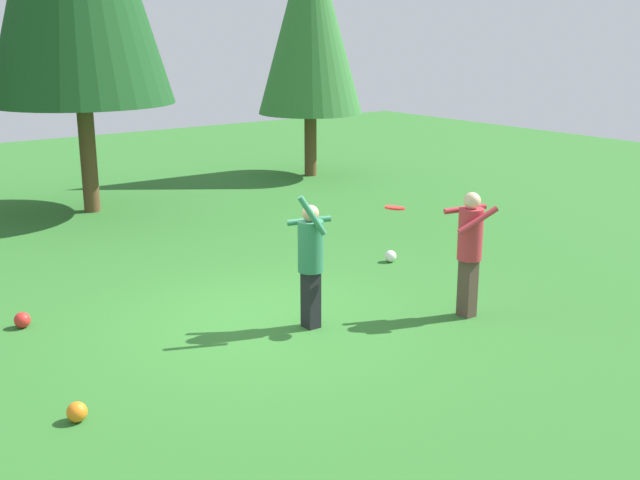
{
  "coord_description": "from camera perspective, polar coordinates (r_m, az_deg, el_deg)",
  "views": [
    {
      "loc": [
        -5.49,
        -8.42,
        3.91
      ],
      "look_at": [
        0.79,
        -0.1,
        1.05
      ],
      "focal_mm": 43.59,
      "sensor_mm": 36.0,
      "label": 1
    }
  ],
  "objects": [
    {
      "name": "ground_plane",
      "position": [
        10.79,
        -3.72,
        -5.94
      ],
      "size": [
        40.0,
        40.0,
        0.0
      ],
      "primitive_type": "plane",
      "color": "#2D6B28"
    },
    {
      "name": "person_thrower",
      "position": [
        10.23,
        -0.69,
        -1.14
      ],
      "size": [
        0.66,
        0.66,
        1.86
      ],
      "rotation": [
        0.0,
        0.0,
        -0.53
      ],
      "color": "black",
      "rests_on": "ground_plane"
    },
    {
      "name": "person_catcher",
      "position": [
        10.82,
        10.95,
        -0.25
      ],
      "size": [
        0.73,
        0.67,
        1.77
      ],
      "rotation": [
        0.0,
        0.0,
        2.76
      ],
      "color": "#4C382D",
      "rests_on": "ground_plane"
    },
    {
      "name": "frisbee",
      "position": [
        10.25,
        5.5,
        2.37
      ],
      "size": [
        0.32,
        0.32,
        0.05
      ],
      "color": "red"
    },
    {
      "name": "ball_red",
      "position": [
        11.23,
        -21.02,
        -5.5
      ],
      "size": [
        0.22,
        0.22,
        0.22
      ],
      "primitive_type": "sphere",
      "color": "red",
      "rests_on": "ground_plane"
    },
    {
      "name": "ball_white",
      "position": [
        13.43,
        5.2,
        -1.19
      ],
      "size": [
        0.2,
        0.2,
        0.2
      ],
      "primitive_type": "sphere",
      "color": "white",
      "rests_on": "ground_plane"
    },
    {
      "name": "ball_orange",
      "position": [
        8.51,
        -17.42,
        -11.95
      ],
      "size": [
        0.21,
        0.21,
        0.21
      ],
      "primitive_type": "sphere",
      "color": "orange",
      "rests_on": "ground_plane"
    },
    {
      "name": "tree_far_right",
      "position": [
        20.98,
        -0.73,
        15.94
      ],
      "size": [
        2.77,
        2.77,
        6.61
      ],
      "color": "brown",
      "rests_on": "ground_plane"
    }
  ]
}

